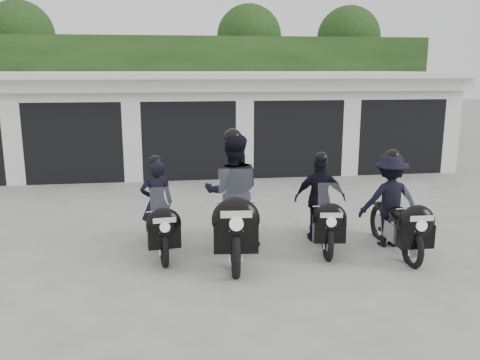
{
  "coord_description": "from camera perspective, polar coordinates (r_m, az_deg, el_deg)",
  "views": [
    {
      "loc": [
        -0.53,
        -8.56,
        3.08
      ],
      "look_at": [
        0.74,
        0.54,
        1.05
      ],
      "focal_mm": 38.0,
      "sensor_mm": 36.0,
      "label": 1
    }
  ],
  "objects": [
    {
      "name": "police_bike_c",
      "position": [
        9.11,
        9.11,
        -2.75
      ],
      "size": [
        0.98,
        1.93,
        1.69
      ],
      "rotation": [
        0.0,
        0.0,
        -0.13
      ],
      "color": "black",
      "rests_on": "ground"
    },
    {
      "name": "police_bike_d",
      "position": [
        9.13,
        16.81,
        -2.84
      ],
      "size": [
        1.07,
        2.04,
        1.78
      ],
      "rotation": [
        0.0,
        0.0,
        -0.01
      ],
      "color": "black",
      "rests_on": "ground"
    },
    {
      "name": "garage_block",
      "position": [
        16.71,
        -6.1,
        6.69
      ],
      "size": [
        16.4,
        6.8,
        2.96
      ],
      "color": "silver",
      "rests_on": "ground"
    },
    {
      "name": "police_bike_a",
      "position": [
        8.74,
        -9.11,
        -3.74
      ],
      "size": [
        0.72,
        1.92,
        1.68
      ],
      "rotation": [
        0.0,
        0.0,
        0.12
      ],
      "color": "black",
      "rests_on": "ground"
    },
    {
      "name": "ground",
      "position": [
        9.11,
        -4.16,
        -7.33
      ],
      "size": [
        80.0,
        80.0,
        0.0
      ],
      "primitive_type": "plane",
      "color": "#999994",
      "rests_on": "ground"
    },
    {
      "name": "police_bike_b",
      "position": [
        8.51,
        -0.76,
        -2.32
      ],
      "size": [
        1.04,
        2.48,
        2.16
      ],
      "rotation": [
        0.0,
        0.0,
        -0.09
      ],
      "color": "black",
      "rests_on": "ground"
    },
    {
      "name": "background_vegetation",
      "position": [
        21.5,
        -5.62,
        11.56
      ],
      "size": [
        20.0,
        3.9,
        5.8
      ],
      "color": "#193312",
      "rests_on": "ground"
    }
  ]
}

